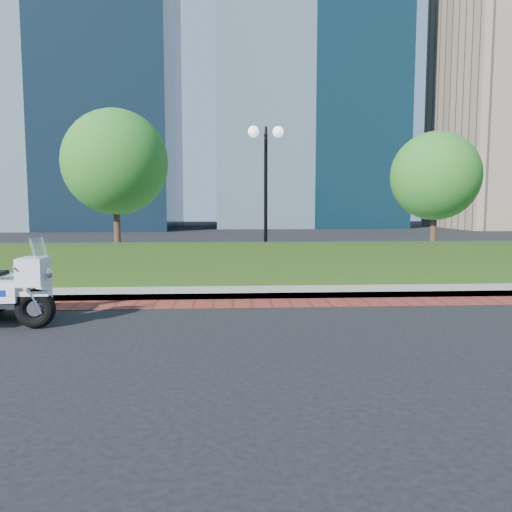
{
  "coord_description": "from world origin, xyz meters",
  "views": [
    {
      "loc": [
        -0.12,
        -9.12,
        2.1
      ],
      "look_at": [
        0.53,
        1.89,
        1.0
      ],
      "focal_mm": 35.0,
      "sensor_mm": 36.0,
      "label": 1
    }
  ],
  "objects": [
    {
      "name": "tree_c",
      "position": [
        6.5,
        6.5,
        3.05
      ],
      "size": [
        2.8,
        2.8,
        4.3
      ],
      "color": "#332319",
      "rests_on": "sidewalk"
    },
    {
      "name": "lamppost",
      "position": [
        1.0,
        5.2,
        2.96
      ],
      "size": [
        1.02,
        0.7,
        4.21
      ],
      "color": "black",
      "rests_on": "sidewalk"
    },
    {
      "name": "brick_strip",
      "position": [
        0.0,
        1.5,
        0.01
      ],
      "size": [
        60.0,
        1.0,
        0.01
      ],
      "primitive_type": "cube",
      "color": "maroon",
      "rests_on": "ground"
    },
    {
      "name": "hedge_main",
      "position": [
        0.0,
        3.6,
        0.65
      ],
      "size": [
        18.0,
        1.2,
        1.0
      ],
      "primitive_type": "cube",
      "color": "black",
      "rests_on": "sidewalk"
    },
    {
      "name": "sidewalk",
      "position": [
        0.0,
        6.0,
        0.07
      ],
      "size": [
        60.0,
        8.0,
        0.15
      ],
      "primitive_type": "cube",
      "color": "gray",
      "rests_on": "ground"
    },
    {
      "name": "ground",
      "position": [
        0.0,
        0.0,
        0.0
      ],
      "size": [
        120.0,
        120.0,
        0.0
      ],
      "primitive_type": "plane",
      "color": "black",
      "rests_on": "ground"
    },
    {
      "name": "tree_b",
      "position": [
        -3.5,
        6.5,
        3.43
      ],
      "size": [
        3.2,
        3.2,
        4.89
      ],
      "color": "#332319",
      "rests_on": "sidewalk"
    },
    {
      "name": "tower_left",
      "position": [
        -16.0,
        40.0,
        20.0
      ],
      "size": [
        22.0,
        16.0,
        40.0
      ],
      "primitive_type": "cube",
      "color": "black",
      "rests_on": "ground"
    },
    {
      "name": "tower_center",
      "position": [
        8.0,
        44.0,
        23.0
      ],
      "size": [
        18.0,
        15.0,
        46.0
      ],
      "primitive_type": "cube",
      "color": "black",
      "rests_on": "ground"
    }
  ]
}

